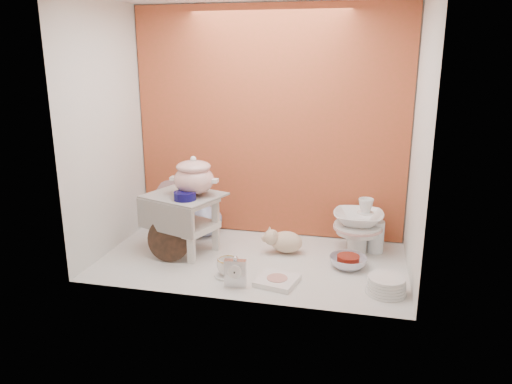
% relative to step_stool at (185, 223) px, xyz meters
% --- Properties ---
extents(ground, '(1.80, 1.80, 0.00)m').
position_rel_step_stool_xyz_m(ground, '(0.44, -0.05, -0.18)').
color(ground, silver).
rests_on(ground, ground).
extents(niche_shell, '(1.86, 1.03, 1.53)m').
position_rel_step_stool_xyz_m(niche_shell, '(0.44, 0.13, 0.75)').
color(niche_shell, '#B5472D').
rests_on(niche_shell, ground).
extents(step_stool, '(0.52, 0.49, 0.37)m').
position_rel_step_stool_xyz_m(step_stool, '(0.00, 0.00, 0.00)').
color(step_stool, silver).
rests_on(step_stool, ground).
extents(soup_tureen, '(0.37, 0.37, 0.24)m').
position_rel_step_stool_xyz_m(soup_tureen, '(0.07, 0.00, 0.30)').
color(soup_tureen, white).
rests_on(soup_tureen, step_stool).
extents(cobalt_bowl, '(0.15, 0.15, 0.05)m').
position_rel_step_stool_xyz_m(cobalt_bowl, '(0.05, -0.10, 0.21)').
color(cobalt_bowl, '#0E0A4C').
rests_on(cobalt_bowl, step_stool).
extents(floral_platter, '(0.36, 0.20, 0.34)m').
position_rel_step_stool_xyz_m(floral_platter, '(-0.25, 0.37, -0.01)').
color(floral_platter, silver).
rests_on(floral_platter, ground).
extents(blue_white_vase, '(0.27, 0.27, 0.27)m').
position_rel_step_stool_xyz_m(blue_white_vase, '(0.01, 0.31, -0.05)').
color(blue_white_vase, white).
rests_on(blue_white_vase, ground).
extents(lacquer_tray, '(0.27, 0.07, 0.26)m').
position_rel_step_stool_xyz_m(lacquer_tray, '(-0.04, -0.16, -0.05)').
color(lacquer_tray, black).
rests_on(lacquer_tray, ground).
extents(mantel_clock, '(0.12, 0.05, 0.17)m').
position_rel_step_stool_xyz_m(mantel_clock, '(0.43, -0.40, -0.10)').
color(mantel_clock, silver).
rests_on(mantel_clock, ground).
extents(plush_pig, '(0.26, 0.19, 0.15)m').
position_rel_step_stool_xyz_m(plush_pig, '(0.62, 0.11, -0.11)').
color(plush_pig, '#CAAD8E').
rests_on(plush_pig, ground).
extents(teacup_saucer, '(0.17, 0.17, 0.01)m').
position_rel_step_stool_xyz_m(teacup_saucer, '(0.36, -0.29, -0.18)').
color(teacup_saucer, white).
rests_on(teacup_saucer, ground).
extents(gold_rim_teacup, '(0.15, 0.15, 0.10)m').
position_rel_step_stool_xyz_m(gold_rim_teacup, '(0.36, -0.29, -0.13)').
color(gold_rim_teacup, white).
rests_on(gold_rim_teacup, teacup_saucer).
extents(lattice_dish, '(0.24, 0.24, 0.03)m').
position_rel_step_stool_xyz_m(lattice_dish, '(0.64, -0.32, -0.17)').
color(lattice_dish, white).
rests_on(lattice_dish, ground).
extents(dinner_plate_stack, '(0.22, 0.22, 0.09)m').
position_rel_step_stool_xyz_m(dinner_plate_stack, '(1.21, -0.30, -0.14)').
color(dinner_plate_stack, white).
rests_on(dinner_plate_stack, ground).
extents(crystal_bowl, '(0.27, 0.27, 0.07)m').
position_rel_step_stool_xyz_m(crystal_bowl, '(1.00, -0.03, -0.15)').
color(crystal_bowl, silver).
rests_on(crystal_bowl, ground).
extents(clear_glass_vase, '(0.11, 0.11, 0.20)m').
position_rel_step_stool_xyz_m(clear_glass_vase, '(1.15, 0.25, -0.08)').
color(clear_glass_vase, silver).
rests_on(clear_glass_vase, ground).
extents(porcelain_tower, '(0.32, 0.32, 0.35)m').
position_rel_step_stool_xyz_m(porcelain_tower, '(1.04, 0.23, -0.01)').
color(porcelain_tower, white).
rests_on(porcelain_tower, ground).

